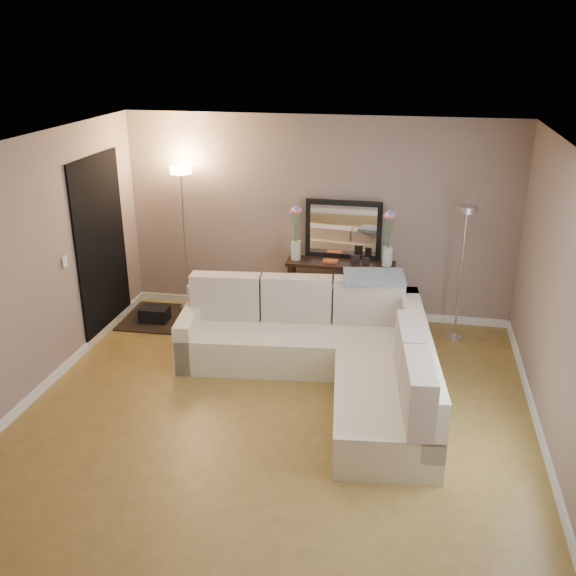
% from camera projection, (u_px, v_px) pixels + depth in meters
% --- Properties ---
extents(floor, '(5.00, 5.50, 0.01)m').
position_uv_depth(floor, '(272.00, 425.00, 6.16)').
color(floor, olive).
rests_on(floor, ground).
extents(ceiling, '(5.00, 5.50, 0.01)m').
position_uv_depth(ceiling, '(269.00, 151.00, 5.20)').
color(ceiling, white).
rests_on(ceiling, ground).
extents(wall_back, '(5.00, 0.02, 2.60)m').
position_uv_depth(wall_back, '(318.00, 219.00, 8.20)').
color(wall_back, gray).
rests_on(wall_back, ground).
extents(wall_front, '(5.00, 0.02, 2.60)m').
position_uv_depth(wall_front, '(148.00, 509.00, 3.16)').
color(wall_front, gray).
rests_on(wall_front, ground).
extents(wall_left, '(0.02, 5.50, 2.60)m').
position_uv_depth(wall_left, '(15.00, 280.00, 6.13)').
color(wall_left, gray).
rests_on(wall_left, ground).
extents(wall_right, '(0.02, 5.50, 2.60)m').
position_uv_depth(wall_right, '(570.00, 322.00, 5.22)').
color(wall_right, gray).
rests_on(wall_right, ground).
extents(baseboard_back, '(5.00, 0.03, 0.10)m').
position_uv_depth(baseboard_back, '(316.00, 309.00, 8.63)').
color(baseboard_back, white).
rests_on(baseboard_back, ground).
extents(baseboard_left, '(0.03, 5.50, 0.10)m').
position_uv_depth(baseboard_left, '(36.00, 394.00, 6.59)').
color(baseboard_left, white).
rests_on(baseboard_left, ground).
extents(baseboard_right, '(0.03, 5.50, 0.10)m').
position_uv_depth(baseboard_right, '(545.00, 450.00, 5.69)').
color(baseboard_right, white).
rests_on(baseboard_right, ground).
extents(doorway, '(0.02, 1.20, 2.20)m').
position_uv_depth(doorway, '(102.00, 247.00, 7.75)').
color(doorway, black).
rests_on(doorway, ground).
extents(switch_plate, '(0.02, 0.08, 0.12)m').
position_uv_depth(switch_plate, '(65.00, 261.00, 6.94)').
color(switch_plate, white).
rests_on(switch_plate, ground).
extents(sectional_sofa, '(2.95, 2.65, 0.94)m').
position_uv_depth(sectional_sofa, '(330.00, 351.00, 6.84)').
color(sectional_sofa, beige).
rests_on(sectional_sofa, floor).
extents(throw_blanket, '(0.73, 0.50, 0.09)m').
position_uv_depth(throw_blanket, '(374.00, 277.00, 7.19)').
color(throw_blanket, gray).
rests_on(throw_blanket, sectional_sofa).
extents(console_table, '(1.36, 0.38, 0.84)m').
position_uv_depth(console_table, '(333.00, 289.00, 8.18)').
color(console_table, black).
rests_on(console_table, floor).
extents(leaning_mirror, '(0.96, 0.06, 0.75)m').
position_uv_depth(leaning_mirror, '(343.00, 230.00, 8.06)').
color(leaning_mirror, black).
rests_on(leaning_mirror, console_table).
extents(table_decor, '(0.57, 0.13, 0.14)m').
position_uv_depth(table_decor, '(340.00, 262.00, 7.99)').
color(table_decor, '#C74B23').
rests_on(table_decor, console_table).
extents(flower_vase_left, '(0.15, 0.13, 0.72)m').
position_uv_depth(flower_vase_left, '(296.00, 237.00, 8.04)').
color(flower_vase_left, silver).
rests_on(flower_vase_left, console_table).
extents(flower_vase_right, '(0.15, 0.13, 0.72)m').
position_uv_depth(flower_vase_right, '(388.00, 243.00, 7.82)').
color(flower_vase_right, silver).
rests_on(flower_vase_right, console_table).
extents(floor_lamp_lit, '(0.28, 0.28, 1.94)m').
position_uv_depth(floor_lamp_lit, '(183.00, 211.00, 8.27)').
color(floor_lamp_lit, silver).
rests_on(floor_lamp_lit, floor).
extents(floor_lamp_unlit, '(0.25, 0.25, 1.67)m').
position_uv_depth(floor_lamp_unlit, '(464.00, 247.00, 7.47)').
color(floor_lamp_unlit, silver).
rests_on(floor_lamp_unlit, floor).
extents(charcoal_rug, '(1.30, 0.99, 0.02)m').
position_uv_depth(charcoal_rug, '(173.00, 319.00, 8.44)').
color(charcoal_rug, black).
rests_on(charcoal_rug, floor).
extents(black_bag, '(0.37, 0.26, 0.23)m').
position_uv_depth(black_bag, '(155.00, 316.00, 8.34)').
color(black_bag, black).
rests_on(black_bag, charcoal_rug).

